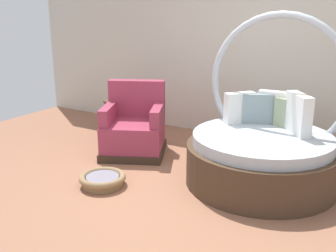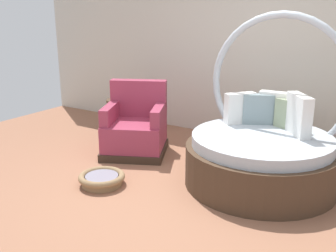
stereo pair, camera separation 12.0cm
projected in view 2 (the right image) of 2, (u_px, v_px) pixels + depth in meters
ground_plane at (174, 197)px, 4.06m from camera, size 8.00×8.00×0.02m
back_wall at (259, 32)px, 5.45m from camera, size 8.00×0.12×3.11m
round_daybed at (263, 149)px, 4.29m from camera, size 1.63×1.63×1.84m
red_armchair at (136, 129)px, 5.23m from camera, size 1.06×1.06×0.94m
pet_basket at (102, 179)px, 4.30m from camera, size 0.51×0.51×0.13m
side_table at (121, 105)px, 6.10m from camera, size 0.44×0.44×0.52m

